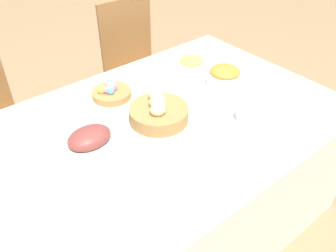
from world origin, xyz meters
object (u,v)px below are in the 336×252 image
object	(u,v)px
carrot_bowl	(225,76)
dinner_plate	(233,159)
fork	(208,175)
knife	(256,144)
chair_far_right	(136,64)
egg_basket	(111,92)
ham_platter	(90,139)
pineapple_bowl	(191,64)
spoon	(261,141)
bread_basket	(159,111)
drinking_cup	(245,112)
butter_dish	(145,159)

from	to	relation	value
carrot_bowl	dinner_plate	distance (m)	0.60
fork	knife	world-z (taller)	same
chair_far_right	egg_basket	size ratio (longest dim) A/B	4.66
dinner_plate	chair_far_right	bearing A→B (deg)	72.06
knife	dinner_plate	bearing A→B (deg)	-179.66
egg_basket	knife	xyz separation A→B (m)	(0.28, -0.73, -0.02)
ham_platter	fork	xyz separation A→B (m)	(0.26, -0.46, -0.02)
pineapple_bowl	knife	size ratio (longest dim) A/B	0.79
egg_basket	dinner_plate	xyz separation A→B (m)	(0.13, -0.73, -0.02)
spoon	pineapple_bowl	bearing A→B (deg)	72.52
egg_basket	carrot_bowl	bearing A→B (deg)	-27.82
bread_basket	fork	world-z (taller)	bread_basket
bread_basket	ham_platter	bearing A→B (deg)	171.67
carrot_bowl	drinking_cup	size ratio (longest dim) A/B	2.00
dinner_plate	fork	xyz separation A→B (m)	(-0.15, 0.00, -0.00)
carrot_bowl	butter_dish	bearing A→B (deg)	-162.11
chair_far_right	carrot_bowl	size ratio (longest dim) A/B	5.01
pineapple_bowl	butter_dish	distance (m)	0.82
bread_basket	knife	distance (m)	0.47
egg_basket	fork	size ratio (longest dim) A/B	1.03
fork	spoon	distance (m)	0.32
chair_far_right	butter_dish	world-z (taller)	chair_far_right
bread_basket	spoon	xyz separation A→B (m)	(0.24, -0.41, -0.04)
chair_far_right	carrot_bowl	bearing A→B (deg)	-88.50
egg_basket	chair_far_right	bearing A→B (deg)	46.21
knife	spoon	bearing A→B (deg)	0.34
egg_basket	carrot_bowl	size ratio (longest dim) A/B	1.08
chair_far_right	dinner_plate	world-z (taller)	chair_far_right
carrot_bowl	spoon	size ratio (longest dim) A/B	0.96
bread_basket	ham_platter	world-z (taller)	bread_basket
bread_basket	drinking_cup	world-z (taller)	bread_basket
pineapple_bowl	butter_dish	size ratio (longest dim) A/B	1.14
egg_basket	ham_platter	distance (m)	0.38
chair_far_right	spoon	size ratio (longest dim) A/B	4.79
dinner_plate	knife	size ratio (longest dim) A/B	1.24
egg_basket	knife	world-z (taller)	egg_basket
knife	pineapple_bowl	bearing A→B (deg)	70.91
dinner_plate	fork	world-z (taller)	dinner_plate
carrot_bowl	knife	distance (m)	0.52
bread_basket	knife	world-z (taller)	bread_basket
egg_basket	butter_dish	world-z (taller)	egg_basket
ham_platter	carrot_bowl	xyz separation A→B (m)	(0.81, -0.02, 0.02)
chair_far_right	spoon	xyz separation A→B (m)	(-0.24, -1.30, 0.23)
egg_basket	bread_basket	bearing A→B (deg)	-77.89
chair_far_right	bread_basket	bearing A→B (deg)	-116.36
fork	butter_dish	bearing A→B (deg)	123.80
carrot_bowl	pineapple_bowl	world-z (taller)	carrot_bowl
carrot_bowl	drinking_cup	bearing A→B (deg)	-120.25
carrot_bowl	egg_basket	bearing A→B (deg)	152.18
ham_platter	butter_dish	xyz separation A→B (m)	(0.11, -0.25, -0.01)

